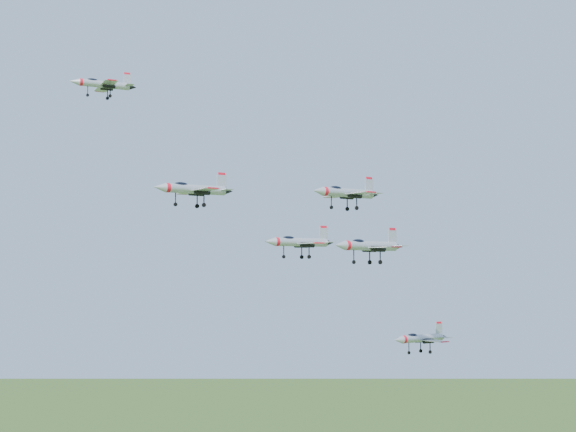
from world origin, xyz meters
name	(u,v)px	position (x,y,z in m)	size (l,w,h in m)	color
jet_lead	(103,84)	(-19.79, 14.85, 164.59)	(10.76, 8.83, 2.88)	#ACB1B9
jet_left_high	(193,189)	(-9.97, -1.09, 146.74)	(12.77, 10.61, 3.41)	#ACB1B9
jet_right_high	(346,193)	(3.12, -22.74, 144.87)	(10.74, 8.97, 2.87)	#ACB1B9
jet_left_low	(299,242)	(10.42, 5.25, 139.55)	(13.09, 10.82, 3.50)	#ACB1B9
jet_right_low	(368,246)	(12.99, -12.14, 138.50)	(12.85, 10.76, 3.44)	#ACB1B9
jet_trail	(420,338)	(25.97, -6.34, 124.28)	(11.48, 9.61, 3.07)	#ACB1B9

